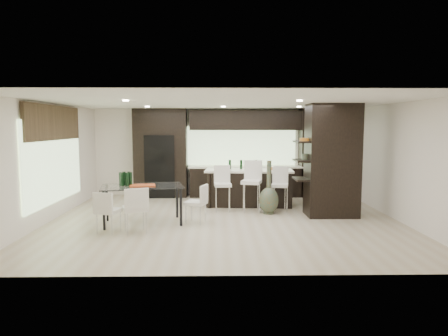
{
  "coord_description": "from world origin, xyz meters",
  "views": [
    {
      "loc": [
        -0.17,
        -9.12,
        2.17
      ],
      "look_at": [
        0.0,
        0.6,
        1.15
      ],
      "focal_mm": 32.0,
      "sensor_mm": 36.0,
      "label": 1
    }
  ],
  "objects_px": {
    "dining_table": "(143,205)",
    "floor_vase": "(269,187)",
    "bench": "(227,194)",
    "chair_end": "(196,205)",
    "kitchen_island": "(249,187)",
    "chair_far": "(109,214)",
    "chair_near": "(135,212)",
    "stool_left": "(223,193)",
    "stool_right": "(280,193)",
    "stool_mid": "(251,191)"
  },
  "relations": [
    {
      "from": "stool_mid",
      "to": "dining_table",
      "type": "height_order",
      "value": "stool_mid"
    },
    {
      "from": "stool_left",
      "to": "dining_table",
      "type": "relative_size",
      "value": 0.53
    },
    {
      "from": "bench",
      "to": "floor_vase",
      "type": "height_order",
      "value": "floor_vase"
    },
    {
      "from": "stool_mid",
      "to": "chair_near",
      "type": "bearing_deg",
      "value": -125.23
    },
    {
      "from": "kitchen_island",
      "to": "chair_end",
      "type": "xyz_separation_m",
      "value": [
        -1.35,
        -2.05,
        -0.09
      ]
    },
    {
      "from": "floor_vase",
      "to": "stool_left",
      "type": "bearing_deg",
      "value": 165.71
    },
    {
      "from": "floor_vase",
      "to": "chair_near",
      "type": "xyz_separation_m",
      "value": [
        -2.95,
        -1.76,
        -0.23
      ]
    },
    {
      "from": "stool_mid",
      "to": "stool_right",
      "type": "height_order",
      "value": "stool_mid"
    },
    {
      "from": "stool_right",
      "to": "chair_far",
      "type": "xyz_separation_m",
      "value": [
        -3.82,
        -2.03,
        -0.07
      ]
    },
    {
      "from": "bench",
      "to": "floor_vase",
      "type": "xyz_separation_m",
      "value": [
        0.99,
        -1.6,
        0.44
      ]
    },
    {
      "from": "floor_vase",
      "to": "chair_far",
      "type": "xyz_separation_m",
      "value": [
        -3.5,
        -1.74,
        -0.27
      ]
    },
    {
      "from": "kitchen_island",
      "to": "chair_near",
      "type": "distance_m",
      "value": 3.83
    },
    {
      "from": "stool_left",
      "to": "chair_near",
      "type": "xyz_separation_m",
      "value": [
        -1.81,
        -2.05,
        -0.03
      ]
    },
    {
      "from": "chair_end",
      "to": "kitchen_island",
      "type": "bearing_deg",
      "value": -15.62
    },
    {
      "from": "chair_near",
      "to": "chair_end",
      "type": "distance_m",
      "value": 1.44
    },
    {
      "from": "bench",
      "to": "dining_table",
      "type": "bearing_deg",
      "value": -141.39
    },
    {
      "from": "stool_mid",
      "to": "bench",
      "type": "height_order",
      "value": "stool_mid"
    },
    {
      "from": "bench",
      "to": "chair_end",
      "type": "relative_size",
      "value": 1.44
    },
    {
      "from": "stool_right",
      "to": "bench",
      "type": "relative_size",
      "value": 0.8
    },
    {
      "from": "bench",
      "to": "floor_vase",
      "type": "relative_size",
      "value": 0.87
    },
    {
      "from": "kitchen_island",
      "to": "stool_left",
      "type": "relative_size",
      "value": 2.51
    },
    {
      "from": "kitchen_island",
      "to": "stool_right",
      "type": "relative_size",
      "value": 2.57
    },
    {
      "from": "kitchen_island",
      "to": "chair_end",
      "type": "bearing_deg",
      "value": -119.28
    },
    {
      "from": "floor_vase",
      "to": "stool_mid",
      "type": "bearing_deg",
      "value": 146.97
    },
    {
      "from": "kitchen_island",
      "to": "bench",
      "type": "height_order",
      "value": "kitchen_island"
    },
    {
      "from": "stool_right",
      "to": "dining_table",
      "type": "bearing_deg",
      "value": -147.18
    },
    {
      "from": "dining_table",
      "to": "kitchen_island",
      "type": "bearing_deg",
      "value": 27.65
    },
    {
      "from": "floor_vase",
      "to": "chair_far",
      "type": "relative_size",
      "value": 1.68
    },
    {
      "from": "stool_mid",
      "to": "floor_vase",
      "type": "xyz_separation_m",
      "value": [
        0.41,
        -0.27,
        0.14
      ]
    },
    {
      "from": "stool_left",
      "to": "floor_vase",
      "type": "distance_m",
      "value": 1.19
    },
    {
      "from": "chair_near",
      "to": "chair_end",
      "type": "xyz_separation_m",
      "value": [
        1.18,
        0.81,
        -0.04
      ]
    },
    {
      "from": "kitchen_island",
      "to": "stool_left",
      "type": "distance_m",
      "value": 1.1
    },
    {
      "from": "chair_far",
      "to": "floor_vase",
      "type": "bearing_deg",
      "value": 42.72
    },
    {
      "from": "stool_right",
      "to": "chair_far",
      "type": "relative_size",
      "value": 1.16
    },
    {
      "from": "stool_left",
      "to": "dining_table",
      "type": "bearing_deg",
      "value": -150.57
    },
    {
      "from": "kitchen_island",
      "to": "chair_near",
      "type": "relative_size",
      "value": 2.7
    },
    {
      "from": "dining_table",
      "to": "floor_vase",
      "type": "bearing_deg",
      "value": 6.42
    },
    {
      "from": "kitchen_island",
      "to": "bench",
      "type": "distance_m",
      "value": 0.81
    },
    {
      "from": "floor_vase",
      "to": "chair_near",
      "type": "relative_size",
      "value": 1.51
    },
    {
      "from": "kitchen_island",
      "to": "chair_far",
      "type": "distance_m",
      "value": 4.2
    },
    {
      "from": "dining_table",
      "to": "chair_far",
      "type": "relative_size",
      "value": 2.23
    },
    {
      "from": "kitchen_island",
      "to": "chair_near",
      "type": "bearing_deg",
      "value": -127.38
    },
    {
      "from": "stool_left",
      "to": "chair_far",
      "type": "xyz_separation_m",
      "value": [
        -2.36,
        -2.03,
        -0.08
      ]
    },
    {
      "from": "stool_left",
      "to": "kitchen_island",
      "type": "bearing_deg",
      "value": 43.37
    },
    {
      "from": "stool_left",
      "to": "bench",
      "type": "height_order",
      "value": "stool_left"
    },
    {
      "from": "stool_right",
      "to": "chair_near",
      "type": "bearing_deg",
      "value": -135.79
    },
    {
      "from": "stool_right",
      "to": "chair_far",
      "type": "height_order",
      "value": "stool_right"
    },
    {
      "from": "bench",
      "to": "chair_end",
      "type": "bearing_deg",
      "value": -120.78
    },
    {
      "from": "stool_mid",
      "to": "floor_vase",
      "type": "distance_m",
      "value": 0.51
    },
    {
      "from": "stool_left",
      "to": "chair_near",
      "type": "bearing_deg",
      "value": -136.32
    }
  ]
}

